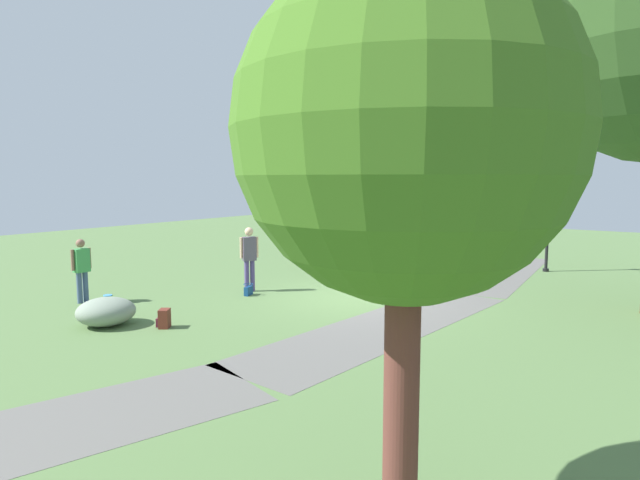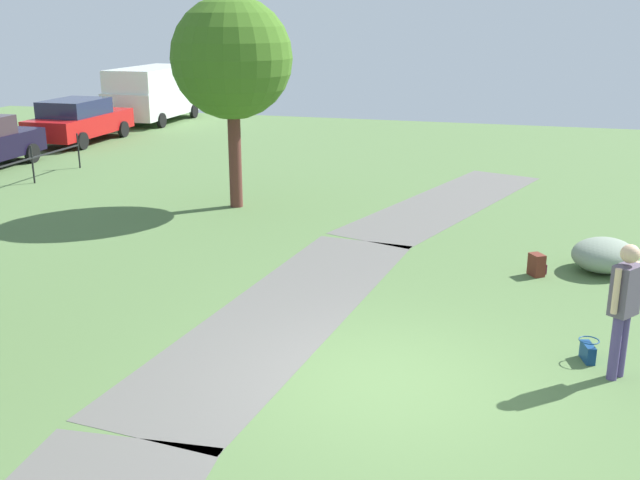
# 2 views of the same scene
# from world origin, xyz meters

# --- Properties ---
(ground_plane) EXTENTS (48.00, 48.00, 0.00)m
(ground_plane) POSITION_xyz_m (0.00, 0.00, 0.00)
(ground_plane) COLOR #537240
(footpath_segment_near) EXTENTS (8.13, 2.57, 0.01)m
(footpath_segment_near) POSITION_xyz_m (-6.01, 2.01, 0.00)
(footpath_segment_near) COLOR #605D59
(footpath_segment_near) RESTS_ON ground
(footpath_segment_mid) EXTENTS (8.16, 2.76, 0.01)m
(footpath_segment_mid) POSITION_xyz_m (1.96, 1.91, 0.00)
(footpath_segment_mid) COLOR #605D59
(footpath_segment_mid) RESTS_ON ground
(young_tree_near_path) EXTENTS (2.81, 2.81, 4.91)m
(young_tree_near_path) POSITION_xyz_m (7.92, 5.16, 3.49)
(young_tree_near_path) COLOR brown
(young_tree_near_path) RESTS_ON ground
(lamp_post) EXTENTS (0.28, 0.28, 3.37)m
(lamp_post) POSITION_xyz_m (-7.13, 3.20, 2.09)
(lamp_post) COLOR black
(lamp_post) RESTS_ON ground
(lawn_boulder) EXTENTS (1.62, 1.59, 0.60)m
(lawn_boulder) POSITION_xyz_m (5.31, -3.03, 0.30)
(lawn_boulder) COLOR gray
(lawn_boulder) RESTS_ON ground
(woman_with_handbag) EXTENTS (0.44, 0.41, 1.79)m
(woman_with_handbag) POSITION_xyz_m (0.96, -2.87, 1.05)
(woman_with_handbag) COLOR #4E3E79
(woman_with_handbag) RESTS_ON ground
(man_near_boulder) EXTENTS (0.43, 0.42, 1.81)m
(man_near_boulder) POSITION_xyz_m (-3.65, -4.66, 1.06)
(man_near_boulder) COLOR #756446
(man_near_boulder) RESTS_ON ground
(passerby_on_path) EXTENTS (0.52, 0.26, 1.62)m
(passerby_on_path) POSITION_xyz_m (4.39, -5.41, 0.93)
(passerby_on_path) COLOR #3E5278
(passerby_on_path) RESTS_ON ground
(handbag_on_grass) EXTENTS (0.34, 0.34, 0.31)m
(handbag_on_grass) POSITION_xyz_m (1.36, -2.55, 0.14)
(handbag_on_grass) COLOR navy
(handbag_on_grass) RESTS_ON ground
(backpack_by_boulder) EXTENTS (0.34, 0.35, 0.40)m
(backpack_by_boulder) POSITION_xyz_m (4.73, -1.87, 0.19)
(backpack_by_boulder) COLOR maroon
(backpack_by_boulder) RESTS_ON ground
(frisbee_on_grass) EXTENTS (0.23, 0.23, 0.02)m
(frisbee_on_grass) POSITION_xyz_m (3.56, -5.62, 0.01)
(frisbee_on_grass) COLOR #4195E2
(frisbee_on_grass) RESTS_ON ground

